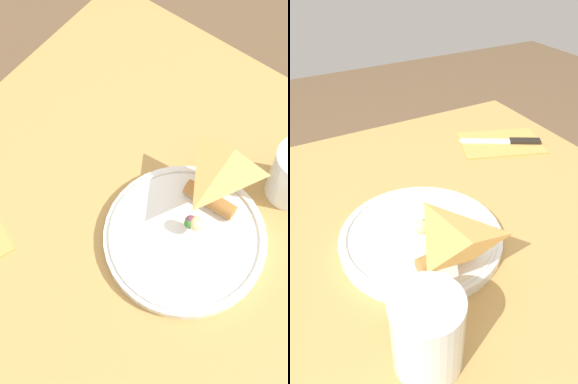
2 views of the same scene
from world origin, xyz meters
The scene contains 3 objects.
ground_plane centered at (0.00, 0.00, 0.00)m, with size 6.00×6.00×0.00m, color brown.
dining_table centered at (0.00, 0.00, 0.59)m, with size 0.90×0.76×0.71m.
plate_pizza centered at (-0.02, 0.02, 0.72)m, with size 0.24×0.24×0.05m.
Camera 1 is at (0.15, -0.30, 1.53)m, focal length 55.00 mm.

